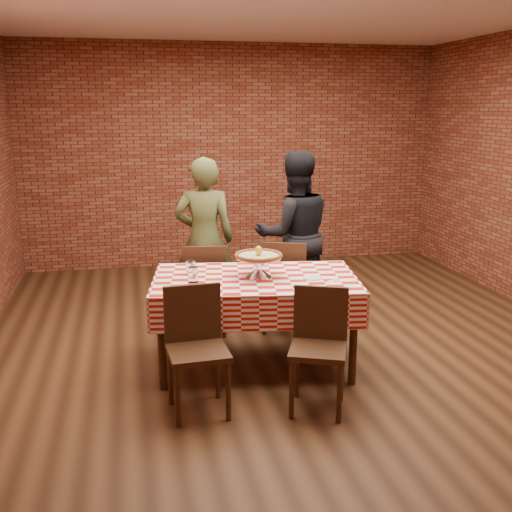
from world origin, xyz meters
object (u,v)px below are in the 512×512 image
object	(u,v)px
diner_olive	(204,239)
chair_near_left	(198,353)
chair_far_right	(286,284)
water_glass_right	(191,268)
pizza_stand	(259,267)
water_glass_left	(193,274)
diner_black	(294,235)
chair_near_right	(318,353)
chair_far_left	(206,287)
pizza	(259,256)
table	(255,322)
condiment_caddy	(259,258)

from	to	relation	value
diner_olive	chair_near_left	bearing A→B (deg)	90.55
chair_far_right	water_glass_right	bearing A→B (deg)	52.95
pizza_stand	chair_near_left	distance (m)	1.00
pizza_stand	chair_far_right	world-z (taller)	pizza_stand
water_glass_left	diner_olive	distance (m)	1.33
pizza_stand	diner_black	world-z (taller)	diner_black
chair_near_right	diner_black	bearing A→B (deg)	101.55
water_glass_right	chair_near_right	world-z (taller)	water_glass_right
water_glass_right	chair_far_right	distance (m)	1.17
diner_black	water_glass_right	bearing A→B (deg)	41.48
chair_far_left	water_glass_left	bearing A→B (deg)	85.97
chair_near_left	diner_olive	bearing A→B (deg)	77.45
pizza_stand	water_glass_left	distance (m)	0.53
chair_near_right	chair_far_right	distance (m)	1.61
water_glass_right	chair_far_left	distance (m)	0.80
pizza	chair_far_left	world-z (taller)	pizza
pizza	chair_far_right	bearing A→B (deg)	60.47
water_glass_right	water_glass_left	bearing A→B (deg)	-90.37
pizza_stand	water_glass_right	world-z (taller)	pizza_stand
pizza	diner_black	world-z (taller)	diner_black
chair_near_left	diner_olive	size ratio (longest dim) A/B	0.54
water_glass_right	chair_near_left	world-z (taller)	chair_near_left
water_glass_left	chair_near_left	distance (m)	0.78
water_glass_right	chair_far_right	world-z (taller)	chair_far_right
chair_near_left	water_glass_left	bearing A→B (deg)	81.78
diner_olive	diner_black	size ratio (longest dim) A/B	0.97
chair_near_right	diner_olive	xyz separation A→B (m)	(-0.52, 2.12, 0.38)
pizza_stand	water_glass_right	xyz separation A→B (m)	(-0.53, 0.18, -0.02)
diner_black	table	bearing A→B (deg)	61.81
chair_far_right	diner_olive	distance (m)	0.95
diner_black	water_glass_left	bearing A→B (deg)	46.93
chair_near_right	chair_far_right	xyz separation A→B (m)	(0.18, 1.60, 0.02)
chair_near_left	diner_black	size ratio (longest dim) A/B	0.53
chair_near_left	chair_far_left	distance (m)	1.58
pizza	water_glass_right	world-z (taller)	pizza
table	water_glass_right	xyz separation A→B (m)	(-0.50, 0.19, 0.44)
chair_near_left	chair_near_right	distance (m)	0.83
chair_near_right	water_glass_right	bearing A→B (deg)	149.09
condiment_caddy	chair_near_left	xyz separation A→B (m)	(-0.66, -1.03, -0.39)
chair_near_right	diner_black	size ratio (longest dim) A/B	0.51
pizza	chair_near_right	world-z (taller)	pizza
pizza_stand	condiment_caddy	bearing A→B (deg)	76.65
table	pizza_stand	distance (m)	0.47
water_glass_right	chair_near_left	xyz separation A→B (m)	(-0.05, -0.89, -0.38)
chair_near_right	chair_far_left	world-z (taller)	chair_far_left
water_glass_left	diner_black	distance (m)	1.66
chair_far_left	table	bearing A→B (deg)	118.09
water_glass_right	chair_far_right	xyz separation A→B (m)	(0.95, 0.58, -0.37)
water_glass_left	pizza	bearing A→B (deg)	3.62
water_glass_left	table	bearing A→B (deg)	2.76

